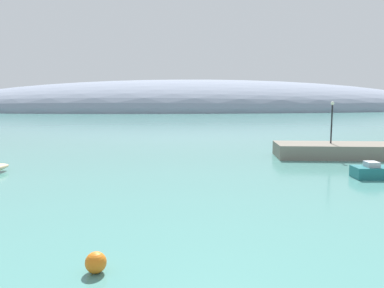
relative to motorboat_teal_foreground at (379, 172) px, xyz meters
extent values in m
cube|color=gray|center=(3.97, 9.72, 0.23)|extent=(17.78, 7.67, 1.44)
ellipsoid|color=gray|center=(5.33, 158.38, -0.49)|extent=(251.84, 85.53, 29.14)
cube|color=#1E6B70|center=(-0.01, 0.00, -0.04)|extent=(3.99, 2.12, 0.89)
cube|color=#B2B7C1|center=(-0.58, 0.06, 0.60)|extent=(1.02, 1.14, 0.40)
sphere|color=orange|center=(-19.44, -14.08, -0.10)|extent=(0.77, 0.77, 0.77)
cylinder|color=black|center=(1.08, 10.35, 2.95)|extent=(0.16, 0.16, 4.00)
sphere|color=#EAEACC|center=(1.08, 10.35, 5.13)|extent=(0.36, 0.36, 0.36)
camera|label=1|loc=(-17.35, -27.26, 5.75)|focal=35.54mm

